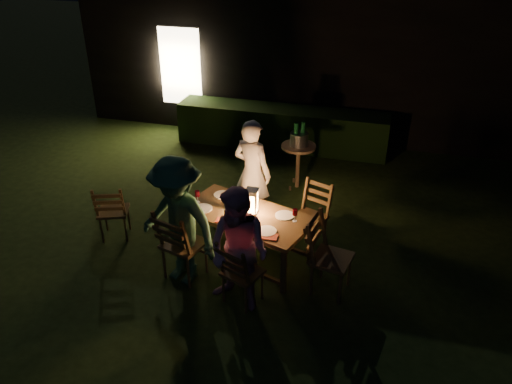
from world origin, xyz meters
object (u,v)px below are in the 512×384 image
(dining_table, at_px, (247,218))
(person_house_side, at_px, (252,173))
(chair_near_left, at_px, (184,255))
(chair_far_right, at_px, (310,226))
(bottle_table, at_px, (231,199))
(person_opp_left, at_px, (178,222))
(bottle_bucket_a, at_px, (296,137))
(lantern, at_px, (252,202))
(chair_near_right, at_px, (242,283))
(chair_spare, at_px, (115,220))
(person_opp_right, at_px, (239,251))
(chair_far_left, at_px, (251,207))
(chair_end, at_px, (329,269))
(bottle_bucket_b, at_px, (303,136))
(ice_bucket, at_px, (299,139))

(dining_table, distance_m, person_house_side, 0.95)
(person_house_side, bearing_deg, chair_near_left, 90.03)
(chair_far_right, height_order, bottle_table, bottle_table)
(person_opp_left, relative_size, bottle_bucket_a, 5.37)
(lantern, height_order, bottle_table, lantern)
(dining_table, distance_m, chair_near_right, 0.96)
(chair_spare, relative_size, bottle_table, 3.30)
(person_opp_right, bearing_deg, chair_far_left, 119.56)
(chair_end, bearing_deg, chair_spare, -86.00)
(lantern, bearing_deg, person_opp_left, -137.62)
(bottle_table, relative_size, bottle_bucket_b, 0.88)
(chair_near_left, bearing_deg, bottle_bucket_b, 86.75)
(chair_end, xyz_separation_m, person_opp_left, (-1.85, -0.27, 0.54))
(chair_far_left, relative_size, person_opp_right, 0.58)
(chair_near_right, xyz_separation_m, bottle_table, (-0.43, 0.95, 0.57))
(dining_table, bearing_deg, chair_near_left, -120.18)
(chair_end, bearing_deg, bottle_bucket_a, -148.73)
(chair_near_left, relative_size, person_opp_right, 0.69)
(chair_far_right, bearing_deg, person_opp_right, 89.14)
(dining_table, bearing_deg, person_house_side, 118.76)
(person_opp_left, xyz_separation_m, bottle_bucket_b, (0.99, 2.89, 0.08))
(chair_near_left, relative_size, chair_spare, 1.16)
(chair_far_right, bearing_deg, lantern, 57.94)
(chair_spare, distance_m, ice_bucket, 3.21)
(chair_far_right, relative_size, person_opp_left, 0.56)
(bottle_bucket_b, bearing_deg, dining_table, -97.91)
(chair_spare, bearing_deg, bottle_bucket_a, 24.72)
(ice_bucket, bearing_deg, bottle_table, -103.22)
(chair_end, relative_size, person_opp_right, 0.67)
(lantern, relative_size, bottle_bucket_b, 1.09)
(chair_near_right, xyz_separation_m, chair_far_left, (-0.39, 1.74, -0.01))
(bottle_table, bearing_deg, person_opp_right, -67.25)
(chair_near_left, relative_size, bottle_bucket_a, 3.37)
(dining_table, relative_size, chair_far_right, 1.97)
(chair_far_left, relative_size, person_opp_left, 0.53)
(chair_end, distance_m, bottle_bucket_b, 2.83)
(chair_far_right, height_order, person_house_side, person_house_side)
(lantern, distance_m, bottle_bucket_a, 2.14)
(chair_far_left, relative_size, bottle_bucket_b, 2.84)
(bottle_bucket_a, bearing_deg, ice_bucket, 38.66)
(dining_table, bearing_deg, ice_bucket, 100.96)
(chair_spare, bearing_deg, bottle_table, -17.13)
(chair_spare, xyz_separation_m, bottle_bucket_a, (2.20, 2.17, 0.66))
(chair_far_left, height_order, bottle_bucket_a, bottle_bucket_a)
(lantern, bearing_deg, chair_near_left, -139.00)
(person_opp_left, bearing_deg, bottle_bucket_a, 90.14)
(person_opp_right, distance_m, lantern, 0.96)
(chair_near_left, height_order, chair_far_right, chair_near_left)
(chair_end, height_order, bottle_table, chair_end)
(lantern, bearing_deg, chair_end, -20.30)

